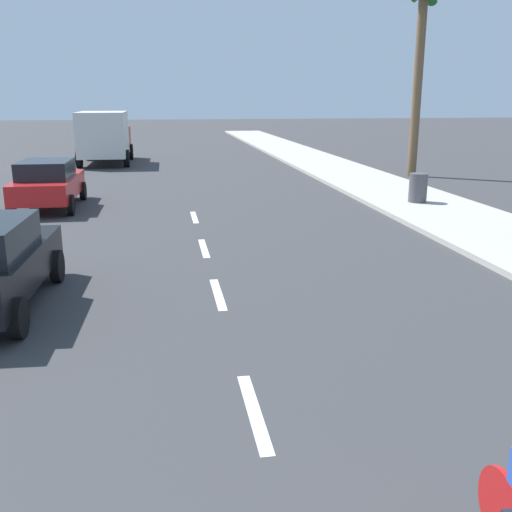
{
  "coord_description": "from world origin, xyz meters",
  "views": [
    {
      "loc": [
        -0.96,
        -0.09,
        3.53
      ],
      "look_at": [
        0.48,
        8.74,
        1.1
      ],
      "focal_mm": 41.04,
      "sensor_mm": 36.0,
      "label": 1
    }
  ],
  "objects": [
    {
      "name": "lane_stripe_4",
      "position": [
        0.0,
        13.64,
        0.0
      ],
      "size": [
        0.16,
        1.8,
        0.01
      ],
      "primitive_type": "cube",
      "color": "white",
      "rests_on": "ground"
    },
    {
      "name": "lane_stripe_3",
      "position": [
        0.0,
        10.18,
        0.0
      ],
      "size": [
        0.16,
        1.8,
        0.01
      ],
      "primitive_type": "cube",
      "color": "white",
      "rests_on": "ground"
    },
    {
      "name": "lane_stripe_5",
      "position": [
        0.0,
        17.48,
        0.0
      ],
      "size": [
        0.16,
        1.8,
        0.01
      ],
      "primitive_type": "cube",
      "color": "white",
      "rests_on": "ground"
    },
    {
      "name": "delivery_truck",
      "position": [
        -3.88,
        33.24,
        1.5
      ],
      "size": [
        2.72,
        6.26,
        2.8
      ],
      "rotation": [
        0.0,
        0.0,
        -0.01
      ],
      "color": "maroon",
      "rests_on": "ground"
    },
    {
      "name": "parked_car_red",
      "position": [
        -4.61,
        19.83,
        0.84
      ],
      "size": [
        1.98,
        4.22,
        1.57
      ],
      "rotation": [
        0.0,
        0.0,
        -0.01
      ],
      "color": "red",
      "rests_on": "ground"
    },
    {
      "name": "ground_plane",
      "position": [
        0.0,
        20.0,
        0.0
      ],
      "size": [
        160.0,
        160.0,
        0.0
      ],
      "primitive_type": "plane",
      "color": "#38383A"
    },
    {
      "name": "palm_tree_far",
      "position": [
        10.52,
        25.55,
        6.55
      ],
      "size": [
        1.95,
        1.86,
        8.8
      ],
      "color": "brown",
      "rests_on": "ground"
    },
    {
      "name": "trash_bin_far",
      "position": [
        7.5,
        18.19,
        0.62
      ],
      "size": [
        0.6,
        0.6,
        0.96
      ],
      "primitive_type": "cylinder",
      "color": "#47474C",
      "rests_on": "sidewalk_strip"
    },
    {
      "name": "lane_stripe_2",
      "position": [
        0.0,
        5.92,
        0.0
      ],
      "size": [
        0.16,
        1.8,
        0.01
      ],
      "primitive_type": "cube",
      "color": "white",
      "rests_on": "ground"
    },
    {
      "name": "sidewalk_strip",
      "position": [
        7.68,
        22.0,
        0.07
      ],
      "size": [
        3.6,
        80.0,
        0.14
      ],
      "primitive_type": "cube",
      "color": "#B2ADA3",
      "rests_on": "ground"
    }
  ]
}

